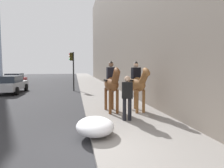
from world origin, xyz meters
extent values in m
cube|color=gray|center=(0.00, -1.71, 0.06)|extent=(120.00, 3.41, 0.12)
ellipsoid|color=brown|center=(4.18, -1.19, 1.37)|extent=(1.53, 0.65, 0.66)
cylinder|color=brown|center=(3.74, -1.38, 0.65)|extent=(0.13, 0.13, 1.05)
cylinder|color=brown|center=(3.72, -1.06, 0.65)|extent=(0.13, 0.13, 1.05)
cylinder|color=brown|center=(4.64, -1.33, 0.65)|extent=(0.13, 0.13, 1.05)
cylinder|color=brown|center=(4.62, -1.01, 0.65)|extent=(0.13, 0.13, 1.05)
cylinder|color=brown|center=(3.41, -1.24, 1.72)|extent=(0.65, 0.32, 0.68)
ellipsoid|color=brown|center=(3.20, -1.25, 1.97)|extent=(0.64, 0.26, 0.49)
cylinder|color=black|center=(4.89, -1.15, 1.27)|extent=(0.29, 0.12, 0.55)
cube|color=black|center=(4.23, -1.19, 1.55)|extent=(0.47, 0.62, 0.08)
cube|color=black|center=(4.23, -1.19, 1.87)|extent=(0.30, 0.40, 0.55)
sphere|color=#8C664C|center=(4.23, -1.19, 2.26)|extent=(0.22, 0.22, 0.22)
cone|color=black|center=(4.23, -1.19, 2.38)|extent=(0.21, 0.21, 0.10)
ellipsoid|color=brown|center=(4.11, -2.35, 1.36)|extent=(1.56, 0.75, 0.66)
cylinder|color=brown|center=(3.69, -2.57, 0.64)|extent=(0.13, 0.13, 1.04)
cylinder|color=brown|center=(3.65, -2.25, 0.64)|extent=(0.13, 0.13, 1.04)
cylinder|color=brown|center=(4.58, -2.45, 0.64)|extent=(0.13, 0.13, 1.04)
cylinder|color=brown|center=(4.54, -2.14, 0.64)|extent=(0.13, 0.13, 1.04)
cylinder|color=brown|center=(3.35, -2.45, 1.71)|extent=(0.66, 0.36, 0.68)
ellipsoid|color=brown|center=(3.14, -2.48, 1.96)|extent=(0.65, 0.30, 0.49)
cylinder|color=black|center=(4.82, -2.26, 1.26)|extent=(0.29, 0.14, 0.55)
cube|color=black|center=(4.16, -2.35, 1.54)|extent=(0.51, 0.65, 0.08)
cube|color=black|center=(4.16, -2.35, 1.86)|extent=(0.33, 0.41, 0.55)
sphere|color=#D8AD8C|center=(4.16, -2.35, 2.25)|extent=(0.22, 0.22, 0.22)
cone|color=black|center=(4.16, -2.35, 2.37)|extent=(0.22, 0.22, 0.10)
cylinder|color=black|center=(2.56, -1.41, 0.54)|extent=(0.14, 0.14, 0.85)
cylinder|color=black|center=(2.52, -1.61, 0.54)|extent=(0.14, 0.14, 0.85)
cube|color=black|center=(2.54, -1.51, 1.28)|extent=(0.33, 0.44, 0.62)
sphere|color=#D8AD8C|center=(2.54, -1.51, 1.71)|extent=(0.22, 0.22, 0.22)
cube|color=#B7BABF|center=(13.01, 5.62, 0.62)|extent=(4.55, 1.75, 0.60)
cube|color=#262D38|center=(12.74, 5.63, 1.18)|extent=(2.42, 1.50, 0.52)
cylinder|color=black|center=(14.43, 6.42, 0.32)|extent=(0.64, 0.23, 0.64)
cylinder|color=black|center=(14.39, 4.77, 0.32)|extent=(0.64, 0.23, 0.64)
cylinder|color=black|center=(11.59, 4.83, 0.32)|extent=(0.64, 0.23, 0.64)
cube|color=maroon|center=(19.64, 7.07, 0.62)|extent=(3.88, 1.74, 0.60)
cube|color=#262D38|center=(19.41, 7.07, 1.18)|extent=(2.07, 1.50, 0.52)
cylinder|color=black|center=(20.85, 7.88, 0.32)|extent=(0.64, 0.23, 0.64)
cylinder|color=black|center=(20.81, 6.21, 0.32)|extent=(0.64, 0.23, 0.64)
cylinder|color=black|center=(18.46, 7.93, 0.32)|extent=(0.64, 0.23, 0.64)
cylinder|color=black|center=(18.43, 6.26, 0.32)|extent=(0.64, 0.23, 0.64)
cylinder|color=black|center=(13.63, 0.54, 1.74)|extent=(0.12, 0.12, 3.47)
cube|color=#2D280C|center=(13.63, 0.72, 3.07)|extent=(0.20, 0.24, 0.70)
sphere|color=red|center=(13.63, 0.85, 3.29)|extent=(0.14, 0.14, 0.14)
sphere|color=orange|center=(13.63, 0.85, 3.07)|extent=(0.14, 0.14, 0.14)
sphere|color=green|center=(13.63, 0.85, 2.85)|extent=(0.14, 0.14, 0.14)
ellipsoid|color=white|center=(1.16, -0.15, 0.38)|extent=(1.48, 1.14, 0.51)
camera|label=1|loc=(-4.79, 0.43, 2.16)|focal=32.36mm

